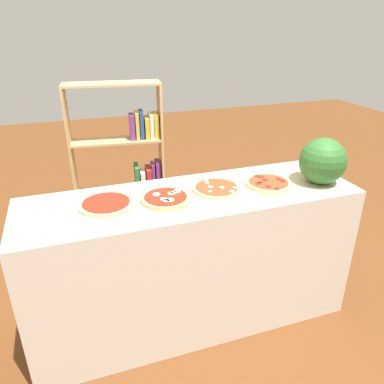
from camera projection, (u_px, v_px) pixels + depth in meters
The scene contains 9 objects.
ground_plane at pixel (192, 315), 2.62m from camera, with size 12.00×12.00×0.00m, color brown.
counter at pixel (192, 260), 2.42m from camera, with size 2.04×0.60×0.94m, color beige.
parchment_paper at pixel (192, 195), 2.22m from camera, with size 1.76×0.39×0.00m, color tan.
pizza_plain_0 at pixel (106, 204), 2.09m from camera, with size 0.31×0.31×0.02m.
pizza_mozzarella_1 at pixel (166, 198), 2.16m from camera, with size 0.29×0.29×0.03m.
pizza_mushroom_2 at pixel (217, 188), 2.28m from camera, with size 0.30×0.30×0.03m.
pizza_pepperoni_3 at pixel (268, 183), 2.35m from camera, with size 0.29×0.29×0.03m.
watermelon at pixel (323, 161), 2.33m from camera, with size 0.29×0.29×0.29m, color #2D6628.
bookshelf at pixel (131, 172), 3.31m from camera, with size 0.80×0.31×1.43m.
Camera 1 is at (-0.66, -1.90, 1.90)m, focal length 34.99 mm.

